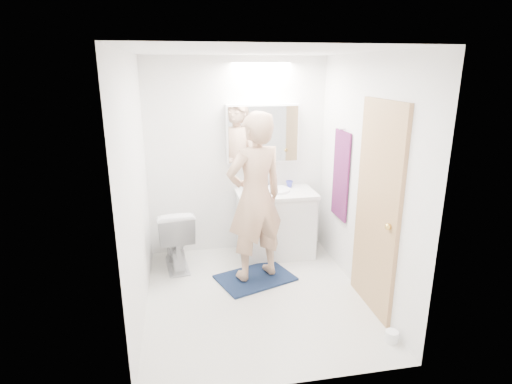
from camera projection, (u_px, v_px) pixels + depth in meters
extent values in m
plane|color=silver|center=(256.00, 296.00, 4.24)|extent=(2.50, 2.50, 0.00)
plane|color=white|center=(256.00, 51.00, 3.55)|extent=(2.50, 2.50, 0.00)
plane|color=white|center=(237.00, 157.00, 5.07)|extent=(2.50, 0.00, 2.50)
plane|color=white|center=(290.00, 235.00, 2.72)|extent=(2.50, 0.00, 2.50)
plane|color=white|center=(136.00, 191.00, 3.70)|extent=(0.00, 2.50, 2.50)
plane|color=white|center=(364.00, 179.00, 4.09)|extent=(0.00, 2.50, 2.50)
cube|color=silver|center=(275.00, 225.00, 5.11)|extent=(0.90, 0.55, 0.78)
cube|color=white|center=(276.00, 193.00, 4.99)|extent=(0.95, 0.58, 0.04)
cylinder|color=white|center=(275.00, 190.00, 5.01)|extent=(0.36, 0.36, 0.03)
cylinder|color=silver|center=(272.00, 181.00, 5.17)|extent=(0.02, 0.02, 0.16)
cube|color=white|center=(262.00, 133.00, 4.97)|extent=(0.88, 0.14, 0.70)
cube|color=silver|center=(264.00, 134.00, 4.89)|extent=(0.84, 0.01, 0.66)
imported|color=silver|center=(175.00, 237.00, 4.79)|extent=(0.49, 0.76, 0.74)
cube|color=#12203A|center=(255.00, 278.00, 4.60)|extent=(0.94, 0.79, 0.02)
imported|color=tan|center=(255.00, 198.00, 4.32)|extent=(0.77, 0.63, 1.81)
cube|color=#A87854|center=(377.00, 210.00, 3.81)|extent=(0.04, 0.80, 2.00)
sphere|color=gold|center=(388.00, 227.00, 3.54)|extent=(0.06, 0.06, 0.06)
cube|color=#101634|center=(341.00, 175.00, 4.63)|extent=(0.02, 0.42, 1.00)
cylinder|color=silver|center=(342.00, 129.00, 4.48)|extent=(0.07, 0.02, 0.02)
imported|color=#C6B580|center=(249.00, 181.00, 5.04)|extent=(0.10, 0.10, 0.22)
imported|color=#598BC0|center=(263.00, 181.00, 5.11)|extent=(0.09, 0.09, 0.18)
imported|color=#3E45BB|center=(289.00, 184.00, 5.16)|extent=(0.11, 0.11, 0.08)
cylinder|color=white|center=(392.00, 336.00, 3.53)|extent=(0.11, 0.11, 0.10)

